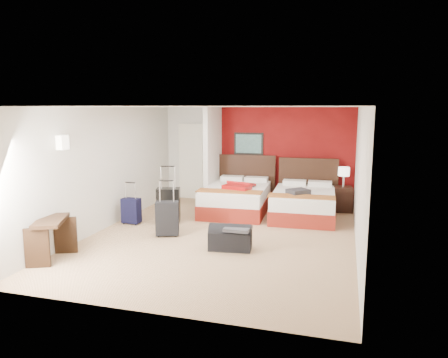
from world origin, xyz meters
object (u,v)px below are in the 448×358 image
(red_suitcase_open, at_px, (239,186))
(nightstand, at_px, (343,199))
(desk, at_px, (52,240))
(suitcase_black, at_px, (169,206))
(bed_right, at_px, (304,204))
(suitcase_charcoal, at_px, (167,220))
(table_lamp, at_px, (344,177))
(duffel_bag, at_px, (230,239))
(bed_left, at_px, (236,200))
(suitcase_navy, at_px, (131,212))

(red_suitcase_open, xyz_separation_m, nightstand, (2.35, 0.91, -0.37))
(desk, bearing_deg, suitcase_black, 47.32)
(bed_right, bearing_deg, suitcase_charcoal, -140.43)
(table_lamp, distance_m, desk, 6.62)
(duffel_bag, bearing_deg, red_suitcase_open, 93.30)
(bed_left, distance_m, suitcase_navy, 2.51)
(bed_right, distance_m, suitcase_charcoal, 3.26)
(red_suitcase_open, height_order, table_lamp, table_lamp)
(red_suitcase_open, height_order, suitcase_black, suitcase_black)
(table_lamp, bearing_deg, suitcase_navy, -150.89)
(nightstand, relative_size, suitcase_navy, 1.14)
(suitcase_black, bearing_deg, duffel_bag, -53.70)
(bed_left, bearing_deg, table_lamp, 15.21)
(table_lamp, bearing_deg, bed_left, -161.80)
(duffel_bag, bearing_deg, suitcase_navy, 150.26)
(red_suitcase_open, height_order, duffel_bag, red_suitcase_open)
(desk, bearing_deg, suitcase_navy, 62.20)
(red_suitcase_open, distance_m, nightstand, 2.55)
(bed_left, relative_size, suitcase_charcoal, 3.17)
(duffel_bag, relative_size, desk, 0.89)
(table_lamp, relative_size, suitcase_navy, 0.90)
(suitcase_black, bearing_deg, bed_right, 8.42)
(bed_left, xyz_separation_m, suitcase_charcoal, (-0.82, -2.22, 0.02))
(suitcase_navy, bearing_deg, table_lamp, 30.80)
(nightstand, xyz_separation_m, suitcase_navy, (-4.37, -2.43, -0.04))
(bed_left, distance_m, nightstand, 2.58)
(red_suitcase_open, height_order, nightstand, red_suitcase_open)
(suitcase_black, distance_m, desk, 2.80)
(suitcase_navy, height_order, desk, desk)
(bed_right, xyz_separation_m, red_suitcase_open, (-1.50, -0.06, 0.37))
(suitcase_charcoal, distance_m, suitcase_navy, 1.25)
(bed_left, height_order, table_lamp, table_lamp)
(bed_right, relative_size, suitcase_black, 2.70)
(suitcase_charcoal, xyz_separation_m, duffel_bag, (1.40, -0.44, -0.14))
(bed_left, distance_m, duffel_bag, 2.72)
(red_suitcase_open, bearing_deg, desk, -107.06)
(red_suitcase_open, relative_size, suitcase_navy, 1.57)
(suitcase_charcoal, height_order, suitcase_navy, suitcase_charcoal)
(red_suitcase_open, relative_size, desk, 0.99)
(bed_left, bearing_deg, duffel_bag, -80.74)
(suitcase_navy, distance_m, desk, 2.36)
(red_suitcase_open, bearing_deg, suitcase_charcoal, -100.97)
(red_suitcase_open, xyz_separation_m, suitcase_navy, (-2.02, -1.53, -0.41))
(duffel_bag, height_order, desk, desk)
(nightstand, bearing_deg, suitcase_black, -156.71)
(suitcase_black, bearing_deg, bed_left, 32.08)
(bed_left, height_order, suitcase_black, suitcase_black)
(bed_right, xyz_separation_m, duffel_bag, (-1.02, -2.62, -0.11))
(suitcase_black, distance_m, duffel_bag, 2.20)
(suitcase_navy, bearing_deg, desk, -92.73)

